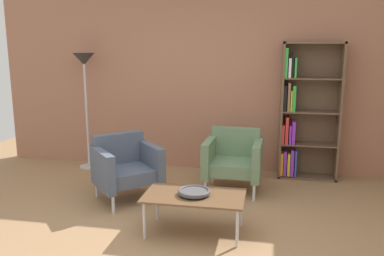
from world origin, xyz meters
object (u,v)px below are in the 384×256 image
at_px(bookshelf_tall, 303,115).
at_px(floor_lamp_torchiere, 84,73).
at_px(coffee_table_low, 194,198).
at_px(armchair_corner_red, 126,166).
at_px(armchair_by_bookshelf, 233,158).
at_px(decorative_bowl, 194,192).

bearing_deg(bookshelf_tall, floor_lamp_torchiere, -177.77).
distance_m(coffee_table_low, armchair_corner_red, 1.24).
relative_size(bookshelf_tall, armchair_corner_red, 2.00).
distance_m(coffee_table_low, armchair_by_bookshelf, 1.36).
xyz_separation_m(decorative_bowl, floor_lamp_torchiere, (-2.01, 1.89, 1.01)).
relative_size(decorative_bowl, armchair_by_bookshelf, 0.41).
bearing_deg(coffee_table_low, armchair_corner_red, 142.80).
bearing_deg(coffee_table_low, bookshelf_tall, 59.95).
height_order(bookshelf_tall, floor_lamp_torchiere, bookshelf_tall).
xyz_separation_m(bookshelf_tall, floor_lamp_torchiere, (-3.17, -0.12, 0.54)).
distance_m(bookshelf_tall, armchair_corner_red, 2.54).
bearing_deg(armchair_corner_red, floor_lamp_torchiere, 90.08).
relative_size(bookshelf_tall, floor_lamp_torchiere, 1.09).
height_order(decorative_bowl, armchair_corner_red, armchair_corner_red).
height_order(coffee_table_low, floor_lamp_torchiere, floor_lamp_torchiere).
bearing_deg(armchair_by_bookshelf, coffee_table_low, -99.42).
height_order(bookshelf_tall, armchair_corner_red, bookshelf_tall).
distance_m(bookshelf_tall, decorative_bowl, 2.37).
xyz_separation_m(decorative_bowl, armchair_corner_red, (-0.99, 0.75, -0.02)).
bearing_deg(coffee_table_low, floor_lamp_torchiere, 136.75).
height_order(coffee_table_low, armchair_by_bookshelf, armchair_by_bookshelf).
distance_m(bookshelf_tall, floor_lamp_torchiere, 3.22).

